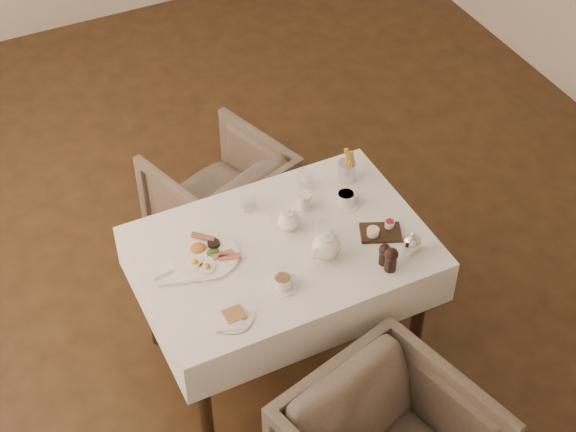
% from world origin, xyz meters
% --- Properties ---
extents(table, '(1.28, 0.88, 0.75)m').
position_xyz_m(table, '(-0.44, -0.98, 0.64)').
color(table, black).
rests_on(table, ground).
extents(armchair_far, '(0.81, 0.83, 0.60)m').
position_xyz_m(armchair_far, '(-0.39, -0.08, 0.30)').
color(armchair_far, '#4F453A').
rests_on(armchair_far, ground).
extents(breakfast_plate, '(0.30, 0.30, 0.04)m').
position_xyz_m(breakfast_plate, '(-0.77, -0.89, 0.77)').
color(breakfast_plate, white).
rests_on(breakfast_plate, table).
extents(side_plate, '(0.17, 0.16, 0.02)m').
position_xyz_m(side_plate, '(-0.81, -1.27, 0.76)').
color(side_plate, white).
rests_on(side_plate, table).
extents(teapot_centre, '(0.18, 0.16, 0.12)m').
position_xyz_m(teapot_centre, '(-0.37, -0.89, 0.81)').
color(teapot_centre, white).
rests_on(teapot_centre, table).
extents(teapot_front, '(0.21, 0.19, 0.14)m').
position_xyz_m(teapot_front, '(-0.30, -1.12, 0.83)').
color(teapot_front, white).
rests_on(teapot_front, table).
extents(creamer, '(0.08, 0.08, 0.08)m').
position_xyz_m(creamer, '(-0.24, -0.80, 0.80)').
color(creamer, white).
rests_on(creamer, table).
extents(teacup_near, '(0.12, 0.12, 0.06)m').
position_xyz_m(teacup_near, '(-0.54, -1.20, 0.78)').
color(teacup_near, white).
rests_on(teacup_near, table).
extents(teacup_far, '(0.13, 0.13, 0.06)m').
position_xyz_m(teacup_far, '(-0.06, -0.86, 0.78)').
color(teacup_far, white).
rests_on(teacup_far, table).
extents(glass_left, '(0.08, 0.08, 0.10)m').
position_xyz_m(glass_left, '(-0.48, -0.69, 0.81)').
color(glass_left, silver).
rests_on(glass_left, table).
extents(glass_mid, '(0.08, 0.08, 0.09)m').
position_xyz_m(glass_mid, '(-0.24, -1.01, 0.80)').
color(glass_mid, silver).
rests_on(glass_mid, table).
extents(glass_right, '(0.07, 0.07, 0.10)m').
position_xyz_m(glass_right, '(-0.17, -0.68, 0.80)').
color(glass_right, silver).
rests_on(glass_right, table).
extents(condiment_board, '(0.22, 0.18, 0.05)m').
position_xyz_m(condiment_board, '(-0.01, -1.11, 0.77)').
color(condiment_board, black).
rests_on(condiment_board, table).
extents(pepper_mill_left, '(0.07, 0.07, 0.11)m').
position_xyz_m(pepper_mill_left, '(-0.09, -1.27, 0.81)').
color(pepper_mill_left, black).
rests_on(pepper_mill_left, table).
extents(pepper_mill_right, '(0.07, 0.07, 0.12)m').
position_xyz_m(pepper_mill_right, '(-0.09, -1.31, 0.82)').
color(pepper_mill_right, black).
rests_on(pepper_mill_right, table).
extents(silver_pot, '(0.12, 0.11, 0.11)m').
position_xyz_m(silver_pot, '(0.05, -1.25, 0.81)').
color(silver_pot, white).
rests_on(silver_pot, table).
extents(fries_cup, '(0.08, 0.08, 0.18)m').
position_xyz_m(fries_cup, '(0.03, -0.71, 0.83)').
color(fries_cup, silver).
rests_on(fries_cup, table).
extents(cutlery_fork, '(0.18, 0.05, 0.00)m').
position_xyz_m(cutlery_fork, '(-0.93, -0.91, 0.76)').
color(cutlery_fork, silver).
rests_on(cutlery_fork, table).
extents(cutlery_knife, '(0.18, 0.07, 0.00)m').
position_xyz_m(cutlery_knife, '(-0.93, -1.00, 0.76)').
color(cutlery_knife, silver).
rests_on(cutlery_knife, table).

